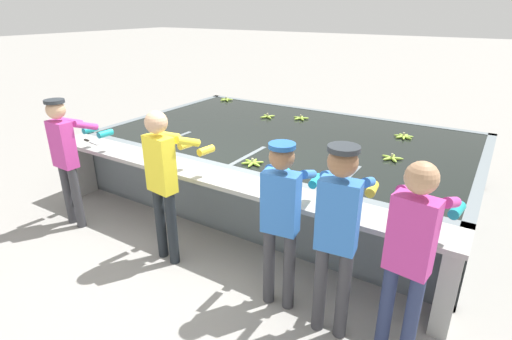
% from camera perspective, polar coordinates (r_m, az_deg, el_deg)
% --- Properties ---
extents(ground_plane, '(80.00, 80.00, 0.00)m').
position_cam_1_polar(ground_plane, '(4.83, -7.44, -11.30)').
color(ground_plane, gray).
rests_on(ground_plane, ground).
extents(wash_tank, '(5.31, 3.29, 0.89)m').
position_cam_1_polar(wash_tank, '(6.18, 4.61, 1.20)').
color(wash_tank, slate).
rests_on(wash_tank, ground).
extents(work_ledge, '(5.31, 0.45, 0.89)m').
position_cam_1_polar(work_ledge, '(4.66, -6.09, -3.33)').
color(work_ledge, '#9E9E99').
rests_on(work_ledge, ground).
extents(worker_0, '(0.42, 0.72, 1.66)m').
position_cam_1_polar(worker_0, '(5.45, -25.46, 2.42)').
color(worker_0, '#38383D').
rests_on(worker_0, ground).
extents(worker_1, '(0.46, 0.74, 1.71)m').
position_cam_1_polar(worker_1, '(4.29, -13.04, -0.55)').
color(worker_1, '#1E2328').
rests_on(worker_1, ground).
extents(worker_2, '(0.47, 0.74, 1.63)m').
position_cam_1_polar(worker_2, '(3.55, 3.70, -5.91)').
color(worker_2, '#38383D').
rests_on(worker_2, ground).
extents(worker_3, '(0.46, 0.74, 1.73)m').
position_cam_1_polar(worker_3, '(3.26, 11.65, -7.67)').
color(worker_3, '#38383D').
rests_on(worker_3, ground).
extents(worker_4, '(0.47, 0.74, 1.71)m').
position_cam_1_polar(worker_4, '(3.17, 21.27, -10.26)').
color(worker_4, navy).
rests_on(worker_4, ground).
extents(banana_bunch_floating_0, '(0.27, 0.28, 0.08)m').
position_cam_1_polar(banana_bunch_floating_0, '(6.22, 20.33, 4.51)').
color(banana_bunch_floating_0, '#9EC642').
rests_on(banana_bunch_floating_0, wash_tank).
extents(banana_bunch_floating_1, '(0.28, 0.27, 0.08)m').
position_cam_1_polar(banana_bunch_floating_1, '(5.27, 18.83, 1.63)').
color(banana_bunch_floating_1, '#9EC642').
rests_on(banana_bunch_floating_1, wash_tank).
extents(banana_bunch_floating_2, '(0.27, 0.28, 0.08)m').
position_cam_1_polar(banana_bunch_floating_2, '(6.87, 6.39, 7.38)').
color(banana_bunch_floating_2, '#9EC642').
rests_on(banana_bunch_floating_2, wash_tank).
extents(banana_bunch_floating_3, '(0.25, 0.25, 0.08)m').
position_cam_1_polar(banana_bunch_floating_3, '(6.93, 1.66, 7.64)').
color(banana_bunch_floating_3, '#9EC642').
rests_on(banana_bunch_floating_3, wash_tank).
extents(banana_bunch_floating_4, '(0.27, 0.28, 0.08)m').
position_cam_1_polar(banana_bunch_floating_4, '(8.27, -4.28, 10.00)').
color(banana_bunch_floating_4, '#9EC642').
rests_on(banana_bunch_floating_4, wash_tank).
extents(banana_bunch_floating_5, '(0.28, 0.28, 0.08)m').
position_cam_1_polar(banana_bunch_floating_5, '(4.83, -0.50, 1.04)').
color(banana_bunch_floating_5, '#8CB738').
rests_on(banana_bunch_floating_5, wash_tank).
extents(knife_0, '(0.35, 0.07, 0.02)m').
position_cam_1_polar(knife_0, '(6.12, -22.73, 3.82)').
color(knife_0, silver).
rests_on(knife_0, work_ledge).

